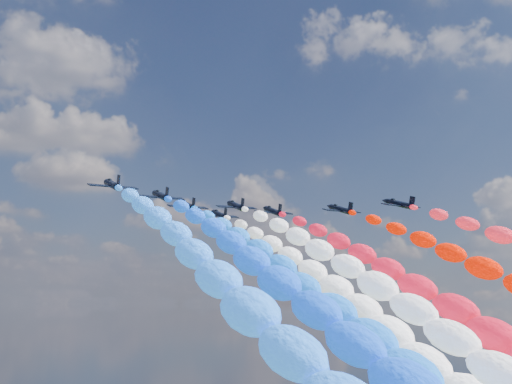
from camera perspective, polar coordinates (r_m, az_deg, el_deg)
name	(u,v)px	position (r m, az deg, el deg)	size (l,w,h in m)	color
jet_0	(112,185)	(111.21, -11.95, 0.61)	(7.77, 10.42, 2.30)	black
trail_0	(234,318)	(62.53, -1.81, -10.50)	(5.54, 95.81, 43.37)	#2674FF
jet_1	(161,196)	(121.01, -7.99, -0.30)	(7.77, 10.42, 2.30)	black
trail_1	(296,316)	(73.80, 3.35, -10.31)	(5.54, 95.81, 43.37)	blue
jet_2	(187,205)	(132.27, -5.80, -1.11)	(7.77, 10.42, 2.30)	black
trail_2	(318,314)	(85.92, 5.23, -10.16)	(5.54, 95.81, 43.37)	blue
jet_3	(236,206)	(132.24, -1.70, -1.16)	(7.77, 10.42, 2.30)	black
trail_3	(393,314)	(87.86, 11.43, -9.99)	(5.54, 95.81, 43.37)	white
jet_4	(219,215)	(145.42, -3.09, -1.89)	(7.77, 10.42, 2.30)	black
trail_4	(348,313)	(100.20, 7.71, -9.99)	(5.54, 95.81, 43.37)	white
jet_5	(273,211)	(139.74, 1.41, -1.60)	(7.77, 10.42, 2.30)	black
trail_5	(436,313)	(96.91, 14.87, -9.79)	(5.54, 95.81, 43.37)	red
jet_6	(340,209)	(138.29, 7.09, -1.45)	(7.77, 10.42, 2.30)	black
jet_7	(399,204)	(132.71, 11.90, -0.99)	(7.77, 10.42, 2.30)	black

